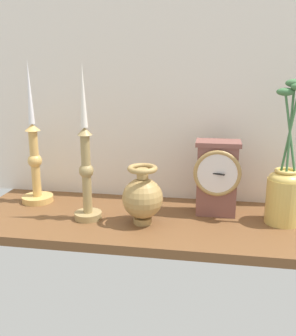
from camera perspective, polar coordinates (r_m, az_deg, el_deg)
ground_plane at (r=105.59cm, az=0.55°, el=-8.02°), size 100.00×36.00×2.40cm
back_wall at (r=115.86cm, az=2.05°, el=11.20°), size 120.00×2.00×65.00cm
mantel_clock at (r=106.21cm, az=10.21°, el=-1.31°), size 12.60×9.11×20.59cm
candlestick_tall_left at (r=118.81cm, az=-16.47°, el=0.66°), size 9.34×9.34×42.04cm
candlestick_tall_center at (r=101.70cm, az=-9.18°, el=-0.40°), size 7.38×7.38×40.95cm
brass_vase_bulbous at (r=99.12cm, az=-0.82°, el=-4.29°), size 10.63×10.63×15.53cm
brass_vase_jar at (r=104.95cm, az=19.66°, el=-2.96°), size 9.05×9.05×36.98cm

